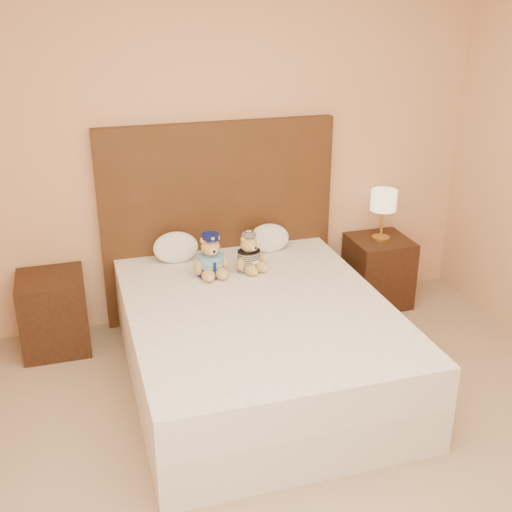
% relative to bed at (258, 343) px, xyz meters
% --- Properties ---
extents(ground, '(4.00, 4.50, 0.00)m').
position_rel_bed_xyz_m(ground, '(0.00, -1.20, -0.28)').
color(ground, tan).
rests_on(ground, ground).
extents(room_walls, '(4.04, 4.52, 2.72)m').
position_rel_bed_xyz_m(room_walls, '(0.00, -0.74, 1.53)').
color(room_walls, tan).
rests_on(room_walls, ground).
extents(bed, '(1.60, 2.00, 0.55)m').
position_rel_bed_xyz_m(bed, '(0.00, 0.00, 0.00)').
color(bed, white).
rests_on(bed, ground).
extents(headboard, '(1.75, 0.08, 1.50)m').
position_rel_bed_xyz_m(headboard, '(0.00, 1.01, 0.47)').
color(headboard, '#4B2816').
rests_on(headboard, ground).
extents(nightstand_left, '(0.45, 0.45, 0.55)m').
position_rel_bed_xyz_m(nightstand_left, '(-1.25, 0.80, -0.00)').
color(nightstand_left, '#381D12').
rests_on(nightstand_left, ground).
extents(nightstand_right, '(0.45, 0.45, 0.55)m').
position_rel_bed_xyz_m(nightstand_right, '(1.25, 0.80, -0.00)').
color(nightstand_right, '#381D12').
rests_on(nightstand_right, ground).
extents(lamp, '(0.20, 0.20, 0.40)m').
position_rel_bed_xyz_m(lamp, '(1.25, 0.80, 0.57)').
color(lamp, gold).
rests_on(lamp, nightstand_right).
extents(teddy_police, '(0.28, 0.27, 0.30)m').
position_rel_bed_xyz_m(teddy_police, '(-0.18, 0.51, 0.43)').
color(teddy_police, tan).
rests_on(teddy_police, bed).
extents(teddy_prisoner, '(0.31, 0.31, 0.27)m').
position_rel_bed_xyz_m(teddy_prisoner, '(0.09, 0.52, 0.41)').
color(teddy_prisoner, tan).
rests_on(teddy_prisoner, bed).
extents(pillow_left, '(0.32, 0.21, 0.23)m').
position_rel_bed_xyz_m(pillow_left, '(-0.37, 0.83, 0.39)').
color(pillow_left, white).
rests_on(pillow_left, bed).
extents(pillow_right, '(0.31, 0.20, 0.22)m').
position_rel_bed_xyz_m(pillow_right, '(0.34, 0.83, 0.38)').
color(pillow_right, white).
rests_on(pillow_right, bed).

